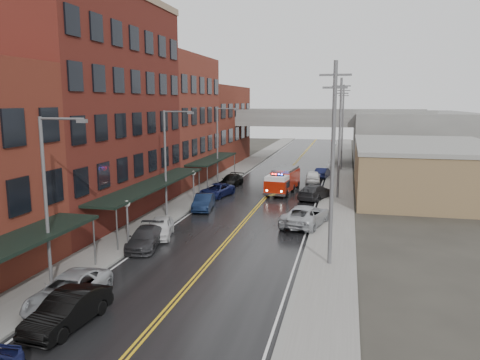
# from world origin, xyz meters

# --- Properties ---
(road) EXTENTS (11.00, 160.00, 0.02)m
(road) POSITION_xyz_m (0.00, 30.00, 0.01)
(road) COLOR black
(road) RESTS_ON ground
(sidewalk_left) EXTENTS (3.00, 160.00, 0.15)m
(sidewalk_left) POSITION_xyz_m (-7.30, 30.00, 0.07)
(sidewalk_left) COLOR slate
(sidewalk_left) RESTS_ON ground
(sidewalk_right) EXTENTS (3.00, 160.00, 0.15)m
(sidewalk_right) POSITION_xyz_m (7.30, 30.00, 0.07)
(sidewalk_right) COLOR slate
(sidewalk_right) RESTS_ON ground
(curb_left) EXTENTS (0.30, 160.00, 0.15)m
(curb_left) POSITION_xyz_m (-5.65, 30.00, 0.07)
(curb_left) COLOR gray
(curb_left) RESTS_ON ground
(curb_right) EXTENTS (0.30, 160.00, 0.15)m
(curb_right) POSITION_xyz_m (5.65, 30.00, 0.07)
(curb_right) COLOR gray
(curb_right) RESTS_ON ground
(brick_building_b) EXTENTS (9.00, 20.00, 18.00)m
(brick_building_b) POSITION_xyz_m (-13.30, 23.00, 9.00)
(brick_building_b) COLOR #571C17
(brick_building_b) RESTS_ON ground
(brick_building_c) EXTENTS (9.00, 15.00, 15.00)m
(brick_building_c) POSITION_xyz_m (-13.30, 40.50, 7.50)
(brick_building_c) COLOR maroon
(brick_building_c) RESTS_ON ground
(brick_building_far) EXTENTS (9.00, 20.00, 12.00)m
(brick_building_far) POSITION_xyz_m (-13.30, 58.00, 6.00)
(brick_building_far) COLOR maroon
(brick_building_far) RESTS_ON ground
(tan_building) EXTENTS (14.00, 22.00, 5.00)m
(tan_building) POSITION_xyz_m (16.00, 40.00, 2.50)
(tan_building) COLOR olive
(tan_building) RESTS_ON ground
(right_far_block) EXTENTS (18.00, 30.00, 8.00)m
(right_far_block) POSITION_xyz_m (18.00, 70.00, 4.00)
(right_far_block) COLOR slate
(right_far_block) RESTS_ON ground
(awning_1) EXTENTS (2.60, 18.00, 3.09)m
(awning_1) POSITION_xyz_m (-7.49, 23.00, 2.99)
(awning_1) COLOR black
(awning_1) RESTS_ON ground
(awning_2) EXTENTS (2.60, 13.00, 3.09)m
(awning_2) POSITION_xyz_m (-7.49, 40.50, 2.99)
(awning_2) COLOR black
(awning_2) RESTS_ON ground
(globe_lamp_1) EXTENTS (0.44, 0.44, 3.12)m
(globe_lamp_1) POSITION_xyz_m (-6.40, 16.00, 2.31)
(globe_lamp_1) COLOR #59595B
(globe_lamp_1) RESTS_ON ground
(globe_lamp_2) EXTENTS (0.44, 0.44, 3.12)m
(globe_lamp_2) POSITION_xyz_m (-6.40, 30.00, 2.31)
(globe_lamp_2) COLOR #59595B
(globe_lamp_2) RESTS_ON ground
(street_lamp_0) EXTENTS (2.64, 0.22, 9.00)m
(street_lamp_0) POSITION_xyz_m (-6.55, 8.00, 5.19)
(street_lamp_0) COLOR #59595B
(street_lamp_0) RESTS_ON ground
(street_lamp_1) EXTENTS (2.64, 0.22, 9.00)m
(street_lamp_1) POSITION_xyz_m (-6.55, 24.00, 5.19)
(street_lamp_1) COLOR #59595B
(street_lamp_1) RESTS_ON ground
(street_lamp_2) EXTENTS (2.64, 0.22, 9.00)m
(street_lamp_2) POSITION_xyz_m (-6.55, 40.00, 5.19)
(street_lamp_2) COLOR #59595B
(street_lamp_2) RESTS_ON ground
(utility_pole_0) EXTENTS (1.80, 0.24, 12.00)m
(utility_pole_0) POSITION_xyz_m (7.20, 15.00, 6.31)
(utility_pole_0) COLOR #59595B
(utility_pole_0) RESTS_ON ground
(utility_pole_1) EXTENTS (1.80, 0.24, 12.00)m
(utility_pole_1) POSITION_xyz_m (7.20, 35.00, 6.31)
(utility_pole_1) COLOR #59595B
(utility_pole_1) RESTS_ON ground
(utility_pole_2) EXTENTS (1.80, 0.24, 12.00)m
(utility_pole_2) POSITION_xyz_m (7.20, 55.00, 6.31)
(utility_pole_2) COLOR #59595B
(utility_pole_2) RESTS_ON ground
(overpass) EXTENTS (40.00, 10.00, 7.50)m
(overpass) POSITION_xyz_m (0.00, 62.00, 5.99)
(overpass) COLOR slate
(overpass) RESTS_ON ground
(fire_truck) EXTENTS (3.45, 7.23, 2.56)m
(fire_truck) POSITION_xyz_m (1.37, 36.79, 1.39)
(fire_truck) COLOR #941606
(fire_truck) RESTS_ON ground
(parked_car_left_1) EXTENTS (2.00, 4.75, 1.53)m
(parked_car_left_1) POSITION_xyz_m (-3.60, 4.58, 0.76)
(parked_car_left_1) COLOR black
(parked_car_left_1) RESTS_ON ground
(parked_car_left_2) EXTENTS (2.73, 5.41, 1.47)m
(parked_car_left_2) POSITION_xyz_m (-4.78, 6.48, 0.73)
(parked_car_left_2) COLOR #A4A8AC
(parked_car_left_2) RESTS_ON ground
(parked_car_left_3) EXTENTS (2.69, 4.95, 1.36)m
(parked_car_left_3) POSITION_xyz_m (-5.00, 15.70, 0.68)
(parked_car_left_3) COLOR #2B2B2E
(parked_car_left_3) RESTS_ON ground
(parked_car_left_4) EXTENTS (2.70, 4.50, 1.43)m
(parked_car_left_4) POSITION_xyz_m (-5.00, 18.32, 0.72)
(parked_car_left_4) COLOR silver
(parked_car_left_4) RESTS_ON ground
(parked_car_left_5) EXTENTS (2.13, 4.55, 1.44)m
(parked_car_left_5) POSITION_xyz_m (-4.50, 27.20, 0.72)
(parked_car_left_5) COLOR #0E1A33
(parked_car_left_5) RESTS_ON ground
(parked_car_left_6) EXTENTS (3.21, 5.17, 1.34)m
(parked_car_left_6) POSITION_xyz_m (-5.00, 33.20, 0.67)
(parked_car_left_6) COLOR #131949
(parked_car_left_6) RESTS_ON ground
(parked_car_left_7) EXTENTS (2.34, 4.89, 1.37)m
(parked_car_left_7) POSITION_xyz_m (-4.96, 39.20, 0.69)
(parked_car_left_7) COLOR black
(parked_car_left_7) RESTS_ON ground
(parked_car_right_0) EXTENTS (4.00, 6.40, 1.65)m
(parked_car_right_0) POSITION_xyz_m (5.00, 23.83, 0.82)
(parked_car_right_0) COLOR #A9ACB1
(parked_car_right_0) RESTS_ON ground
(parked_car_right_1) EXTENTS (3.68, 5.62, 1.51)m
(parked_car_right_1) POSITION_xyz_m (5.00, 34.20, 0.76)
(parked_car_right_1) COLOR #262628
(parked_car_right_1) RESTS_ON ground
(parked_car_right_2) EXTENTS (1.95, 4.38, 1.46)m
(parked_car_right_2) POSITION_xyz_m (4.05, 44.13, 0.73)
(parked_car_right_2) COLOR white
(parked_car_right_2) RESTS_ON ground
(parked_car_right_3) EXTENTS (2.01, 4.24, 1.34)m
(parked_car_right_3) POSITION_xyz_m (4.99, 47.80, 0.67)
(parked_car_right_3) COLOR black
(parked_car_right_3) RESTS_ON ground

